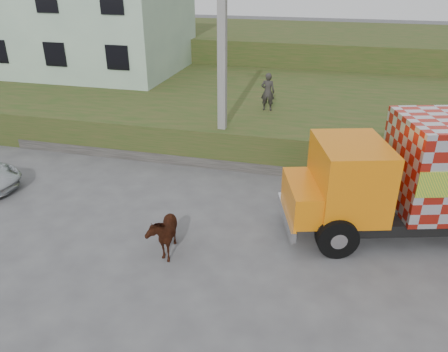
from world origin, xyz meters
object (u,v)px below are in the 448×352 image
(cargo_truck, at_px, (441,176))
(pedestrian, at_px, (268,92))
(utility_pole, at_px, (222,61))
(cow, at_px, (163,231))

(cargo_truck, bearing_deg, pedestrian, 118.72)
(utility_pole, relative_size, cow, 5.22)
(utility_pole, xyz_separation_m, cargo_truck, (7.29, -3.19, -2.26))
(cargo_truck, relative_size, cow, 5.40)
(utility_pole, bearing_deg, cargo_truck, -23.63)
(pedestrian, bearing_deg, utility_pole, 63.59)
(pedestrian, bearing_deg, cargo_truck, 134.24)
(cargo_truck, xyz_separation_m, cow, (-7.36, -3.03, -1.17))
(cargo_truck, relative_size, pedestrian, 5.07)
(cow, bearing_deg, pedestrian, 68.47)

